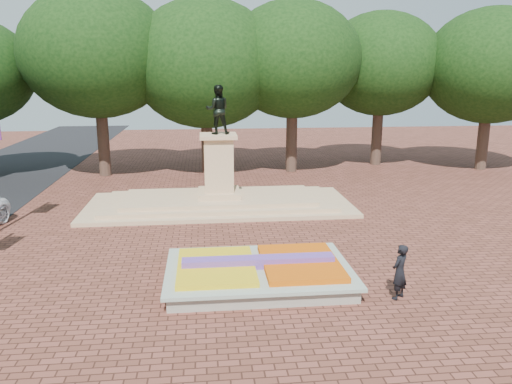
{
  "coord_description": "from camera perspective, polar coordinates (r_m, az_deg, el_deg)",
  "views": [
    {
      "loc": [
        -0.78,
        -17.88,
        7.09
      ],
      "look_at": [
        1.35,
        2.09,
        2.2
      ],
      "focal_mm": 35.0,
      "sensor_mm": 36.0,
      "label": 1
    }
  ],
  "objects": [
    {
      "name": "tree_row_back",
      "position": [
        36.02,
        -1.15,
        13.02
      ],
      "size": [
        44.8,
        8.8,
        10.43
      ],
      "color": "#3A281F",
      "rests_on": "ground"
    },
    {
      "name": "pedestrian",
      "position": [
        16.6,
        16.09,
        -8.76
      ],
      "size": [
        0.78,
        0.75,
        1.81
      ],
      "primitive_type": "imported",
      "rotation": [
        0.0,
        0.0,
        3.83
      ],
      "color": "black",
      "rests_on": "ground"
    },
    {
      "name": "ground",
      "position": [
        19.25,
        -3.37,
        -7.95
      ],
      "size": [
        90.0,
        90.0,
        0.0
      ],
      "primitive_type": "plane",
      "color": "brown",
      "rests_on": "ground"
    },
    {
      "name": "monument",
      "position": [
        26.63,
        -4.24,
        0.16
      ],
      "size": [
        14.0,
        6.0,
        6.4
      ],
      "color": "tan",
      "rests_on": "ground"
    },
    {
      "name": "flower_bed",
      "position": [
        17.34,
        0.38,
        -9.1
      ],
      "size": [
        6.3,
        4.3,
        0.91
      ],
      "color": "gray",
      "rests_on": "ground"
    }
  ]
}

